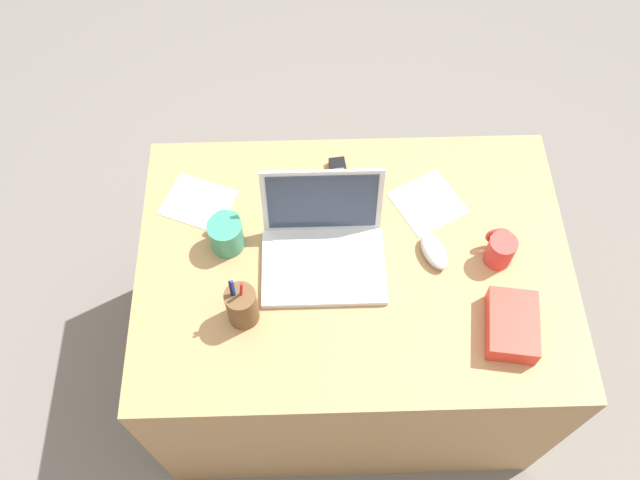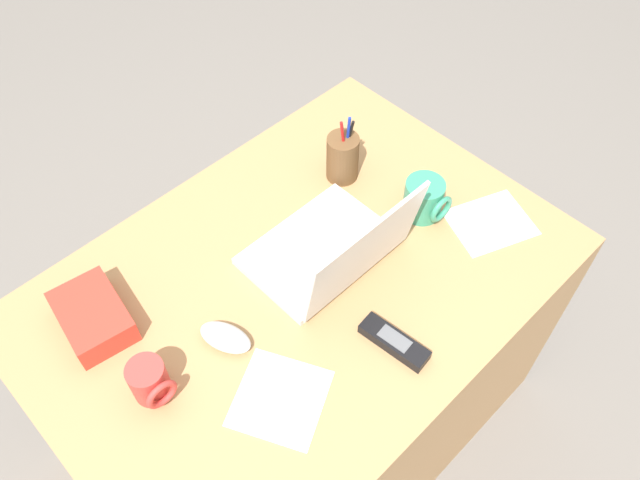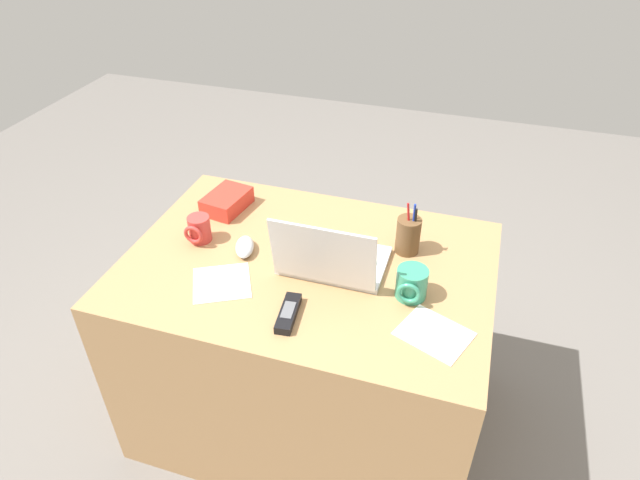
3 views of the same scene
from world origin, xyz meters
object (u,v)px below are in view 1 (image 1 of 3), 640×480
(computer_mouse, at_px, (434,252))
(coffee_mug_tall, at_px, (226,234))
(snack_bag, at_px, (512,325))
(cordless_phone, at_px, (340,181))
(coffee_mug_white, at_px, (500,249))
(pen_holder, at_px, (242,306))
(laptop, at_px, (323,246))

(computer_mouse, height_order, coffee_mug_tall, coffee_mug_tall)
(computer_mouse, distance_m, snack_bag, 0.27)
(coffee_mug_tall, xyz_separation_m, cordless_phone, (0.30, 0.18, -0.03))
(computer_mouse, bearing_deg, coffee_mug_white, -24.34)
(coffee_mug_tall, bearing_deg, coffee_mug_white, -5.26)
(coffee_mug_white, xyz_separation_m, pen_holder, (-0.65, -0.15, 0.02))
(coffee_mug_white, relative_size, pen_holder, 0.49)
(computer_mouse, bearing_deg, snack_bag, -73.15)
(computer_mouse, height_order, snack_bag, snack_bag)
(cordless_phone, bearing_deg, pen_holder, -122.90)
(pen_holder, height_order, snack_bag, pen_holder)
(coffee_mug_white, bearing_deg, cordless_phone, 148.02)
(snack_bag, bearing_deg, coffee_mug_white, 89.66)
(laptop, bearing_deg, snack_bag, -26.60)
(coffee_mug_white, relative_size, cordless_phone, 0.58)
(coffee_mug_white, distance_m, snack_bag, 0.20)
(coffee_mug_tall, height_order, snack_bag, coffee_mug_tall)
(cordless_phone, relative_size, snack_bag, 0.88)
(computer_mouse, relative_size, cordless_phone, 0.73)
(laptop, height_order, coffee_mug_white, laptop)
(laptop, xyz_separation_m, snack_bag, (0.45, -0.22, -0.02))
(computer_mouse, distance_m, coffee_mug_tall, 0.54)
(pen_holder, bearing_deg, computer_mouse, 18.05)
(coffee_mug_white, xyz_separation_m, coffee_mug_tall, (-0.70, 0.06, 0.00))
(coffee_mug_white, height_order, coffee_mug_tall, coffee_mug_tall)
(computer_mouse, xyz_separation_m, pen_holder, (-0.49, -0.16, 0.04))
(coffee_mug_tall, height_order, pen_holder, pen_holder)
(pen_holder, bearing_deg, snack_bag, -4.88)
(snack_bag, bearing_deg, pen_holder, 175.12)
(cordless_phone, bearing_deg, coffee_mug_tall, -148.91)
(coffee_mug_white, height_order, snack_bag, coffee_mug_white)
(coffee_mug_tall, relative_size, pen_holder, 0.56)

